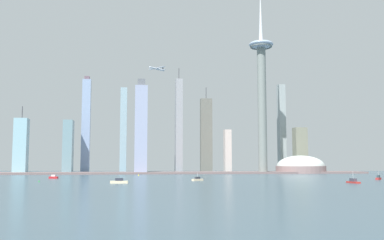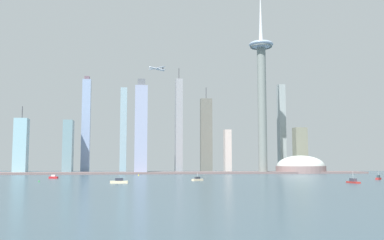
{
  "view_description": "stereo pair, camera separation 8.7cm",
  "coord_description": "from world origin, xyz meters",
  "px_view_note": "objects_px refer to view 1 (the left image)",
  "views": [
    {
      "loc": [
        -67.62,
        -312.11,
        18.9
      ],
      "look_at": [
        37.72,
        437.67,
        93.26
      ],
      "focal_mm": 40.67,
      "sensor_mm": 36.0,
      "label": 1
    },
    {
      "loc": [
        -67.54,
        -312.13,
        18.9
      ],
      "look_at": [
        37.72,
        437.67,
        93.26
      ],
      "focal_mm": 40.67,
      "sensor_mm": 36.0,
      "label": 2
    }
  ],
  "objects_px": {
    "skyscraper_4": "(21,146)",
    "airplane": "(157,69)",
    "channel_buoy_0": "(139,175)",
    "channel_buoy_1": "(39,181)",
    "observation_tower": "(262,81)",
    "boat_4": "(353,181)",
    "boat_5": "(197,179)",
    "skyscraper_1": "(228,151)",
    "skyscraper_9": "(141,128)",
    "skyscraper_7": "(86,125)",
    "skyscraper_6": "(300,150)",
    "skyscraper_3": "(282,128)",
    "skyscraper_2": "(206,135)",
    "skyscraper_8": "(179,126)",
    "boat_3": "(378,178)",
    "skyscraper_5": "(123,130)",
    "stadium_dome": "(301,167)",
    "skyscraper_0": "(68,147)",
    "boat_6": "(54,177)",
    "boat_0": "(119,181)"
  },
  "relations": [
    {
      "from": "observation_tower",
      "to": "skyscraper_7",
      "type": "bearing_deg",
      "value": 167.82
    },
    {
      "from": "skyscraper_1",
      "to": "skyscraper_9",
      "type": "relative_size",
      "value": 0.51
    },
    {
      "from": "observation_tower",
      "to": "channel_buoy_0",
      "type": "bearing_deg",
      "value": -156.21
    },
    {
      "from": "skyscraper_2",
      "to": "skyscraper_4",
      "type": "height_order",
      "value": "skyscraper_2"
    },
    {
      "from": "skyscraper_6",
      "to": "channel_buoy_1",
      "type": "relative_size",
      "value": 51.26
    },
    {
      "from": "skyscraper_4",
      "to": "airplane",
      "type": "bearing_deg",
      "value": -19.45
    },
    {
      "from": "observation_tower",
      "to": "boat_4",
      "type": "xyz_separation_m",
      "value": [
        -24.5,
        -357.27,
        -161.41
      ]
    },
    {
      "from": "boat_3",
      "to": "skyscraper_7",
      "type": "bearing_deg",
      "value": 95.56
    },
    {
      "from": "skyscraper_3",
      "to": "boat_4",
      "type": "xyz_separation_m",
      "value": [
        -95.59,
        -457.53,
        -86.63
      ]
    },
    {
      "from": "stadium_dome",
      "to": "skyscraper_5",
      "type": "xyz_separation_m",
      "value": [
        -318.04,
        92.3,
        70.16
      ]
    },
    {
      "from": "stadium_dome",
      "to": "boat_4",
      "type": "distance_m",
      "value": 382.64
    },
    {
      "from": "skyscraper_6",
      "to": "skyscraper_8",
      "type": "bearing_deg",
      "value": 179.79
    },
    {
      "from": "skyscraper_3",
      "to": "boat_5",
      "type": "distance_m",
      "value": 459.13
    },
    {
      "from": "skyscraper_4",
      "to": "airplane",
      "type": "height_order",
      "value": "airplane"
    },
    {
      "from": "skyscraper_0",
      "to": "skyscraper_5",
      "type": "xyz_separation_m",
      "value": [
        92.46,
        72.87,
        35.24
      ]
    },
    {
      "from": "stadium_dome",
      "to": "skyscraper_1",
      "type": "distance_m",
      "value": 141.34
    },
    {
      "from": "boat_0",
      "to": "boat_4",
      "type": "height_order",
      "value": "boat_4"
    },
    {
      "from": "observation_tower",
      "to": "skyscraper_4",
      "type": "height_order",
      "value": "observation_tower"
    },
    {
      "from": "stadium_dome",
      "to": "airplane",
      "type": "xyz_separation_m",
      "value": [
        -264.05,
        -69.06,
        157.12
      ]
    },
    {
      "from": "observation_tower",
      "to": "stadium_dome",
      "type": "xyz_separation_m",
      "value": [
        73.86,
        12.4,
        -151.9
      ]
    },
    {
      "from": "skyscraper_7",
      "to": "boat_4",
      "type": "distance_m",
      "value": 519.06
    },
    {
      "from": "boat_6",
      "to": "boat_4",
      "type": "bearing_deg",
      "value": -13.43
    },
    {
      "from": "boat_0",
      "to": "stadium_dome",
      "type": "bearing_deg",
      "value": -127.65
    },
    {
      "from": "channel_buoy_0",
      "to": "skyscraper_7",
      "type": "bearing_deg",
      "value": 119.74
    },
    {
      "from": "skyscraper_0",
      "to": "skyscraper_4",
      "type": "bearing_deg",
      "value": -172.37
    },
    {
      "from": "skyscraper_1",
      "to": "skyscraper_3",
      "type": "relative_size",
      "value": 0.47
    },
    {
      "from": "boat_6",
      "to": "airplane",
      "type": "xyz_separation_m",
      "value": [
        130.24,
        142.4,
        166.51
      ]
    },
    {
      "from": "skyscraper_3",
      "to": "channel_buoy_0",
      "type": "distance_m",
      "value": 359.96
    },
    {
      "from": "skyscraper_1",
      "to": "skyscraper_6",
      "type": "height_order",
      "value": "skyscraper_6"
    },
    {
      "from": "stadium_dome",
      "to": "skyscraper_0",
      "type": "height_order",
      "value": "skyscraper_0"
    },
    {
      "from": "skyscraper_8",
      "to": "boat_4",
      "type": "distance_m",
      "value": 453.86
    },
    {
      "from": "skyscraper_2",
      "to": "skyscraper_8",
      "type": "height_order",
      "value": "skyscraper_8"
    },
    {
      "from": "skyscraper_2",
      "to": "boat_3",
      "type": "xyz_separation_m",
      "value": [
        125.69,
        -396.34,
        -71.44
      ]
    },
    {
      "from": "skyscraper_2",
      "to": "boat_3",
      "type": "bearing_deg",
      "value": -72.4
    },
    {
      "from": "skyscraper_7",
      "to": "skyscraper_4",
      "type": "bearing_deg",
      "value": -155.81
    },
    {
      "from": "skyscraper_9",
      "to": "boat_6",
      "type": "relative_size",
      "value": 14.42
    },
    {
      "from": "boat_5",
      "to": "channel_buoy_0",
      "type": "height_order",
      "value": "boat_5"
    },
    {
      "from": "boat_3",
      "to": "channel_buoy_1",
      "type": "relative_size",
      "value": 5.42
    },
    {
      "from": "boat_3",
      "to": "boat_5",
      "type": "distance_m",
      "value": 204.39
    },
    {
      "from": "skyscraper_2",
      "to": "airplane",
      "type": "height_order",
      "value": "airplane"
    },
    {
      "from": "skyscraper_3",
      "to": "boat_5",
      "type": "bearing_deg",
      "value": -120.84
    },
    {
      "from": "channel_buoy_0",
      "to": "channel_buoy_1",
      "type": "xyz_separation_m",
      "value": [
        -101.03,
        -193.75,
        -0.25
      ]
    },
    {
      "from": "skyscraper_2",
      "to": "skyscraper_9",
      "type": "bearing_deg",
      "value": -140.63
    },
    {
      "from": "observation_tower",
      "to": "skyscraper_8",
      "type": "bearing_deg",
      "value": 152.63
    },
    {
      "from": "skyscraper_4",
      "to": "skyscraper_5",
      "type": "height_order",
      "value": "skyscraper_5"
    },
    {
      "from": "channel_buoy_0",
      "to": "skyscraper_4",
      "type": "bearing_deg",
      "value": 148.79
    },
    {
      "from": "skyscraper_0",
      "to": "channel_buoy_1",
      "type": "relative_size",
      "value": 54.15
    },
    {
      "from": "observation_tower",
      "to": "skyscraper_1",
      "type": "height_order",
      "value": "observation_tower"
    },
    {
      "from": "skyscraper_6",
      "to": "boat_5",
      "type": "height_order",
      "value": "skyscraper_6"
    },
    {
      "from": "skyscraper_9",
      "to": "boat_4",
      "type": "height_order",
      "value": "skyscraper_9"
    }
  ]
}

